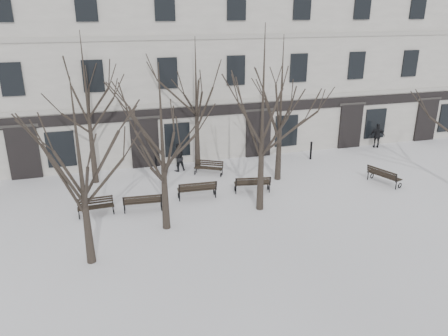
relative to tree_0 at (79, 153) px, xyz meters
name	(u,v)px	position (x,y,z in m)	size (l,w,h in m)	color
ground	(247,217)	(6.71, 1.83, -4.23)	(100.00, 100.00, 0.00)	white
building	(185,60)	(6.72, 14.79, 1.28)	(40.40, 10.20, 11.40)	beige
tree_0	(79,153)	(0.00, 0.00, 0.00)	(4.74, 4.74, 6.77)	black
tree_1	(162,130)	(3.09, 1.85, 0.09)	(4.84, 4.84, 6.91)	black
tree_2	(263,99)	(7.57, 2.48, 0.93)	(5.78, 5.78, 8.26)	black
tree_4	(86,91)	(0.30, 8.10, 0.66)	(5.48, 5.48, 7.83)	black
tree_5	(196,89)	(6.06, 8.63, 0.40)	(5.19, 5.19, 7.42)	black
tree_6	(281,92)	(9.85, 5.73, 0.53)	(5.33, 5.33, 7.62)	black
bench_0	(96,206)	(0.25, 4.01, -3.80)	(1.61, 0.64, 0.80)	black
bench_1	(143,202)	(2.33, 3.77, -3.75)	(1.81, 0.78, 0.89)	black
bench_2	(252,183)	(7.90, 4.40, -3.74)	(1.88, 0.98, 0.91)	black
bench_3	(209,167)	(6.43, 7.48, -3.80)	(1.64, 1.28, 0.80)	black
bench_4	(197,189)	(5.05, 4.44, -3.72)	(1.92, 0.79, 0.95)	black
bench_5	(384,175)	(14.93, 3.48, -3.74)	(1.21, 1.90, 0.91)	black
bollard_a	(156,161)	(3.69, 9.01, -3.65)	(0.14, 0.14, 1.10)	black
bollard_b	(311,150)	(13.13, 8.26, -3.62)	(0.15, 0.15, 1.14)	black
pedestrian_b	(178,171)	(4.89, 8.56, -4.23)	(0.80, 0.62, 1.64)	black
pedestrian_c	(376,148)	(18.47, 9.18, -4.23)	(0.95, 0.40, 1.62)	black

